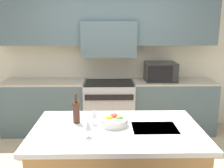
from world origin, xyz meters
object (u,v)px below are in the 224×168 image
object	(u,v)px
wine_glass_near	(88,126)
wine_glass_far	(94,114)
range_stove	(109,107)
fruit_bowl	(114,121)
microwave	(160,72)
wine_bottle	(76,112)

from	to	relation	value
wine_glass_near	wine_glass_far	world-z (taller)	same
wine_glass_far	wine_glass_near	bearing A→B (deg)	-97.70
wine_glass_near	range_stove	bearing A→B (deg)	84.67
range_stove	fruit_bowl	distance (m)	1.94
wine_glass_far	microwave	bearing A→B (deg)	60.56
wine_glass_far	fruit_bowl	distance (m)	0.22
microwave	range_stove	bearing A→B (deg)	-178.81
microwave	wine_bottle	distance (m)	2.21
fruit_bowl	range_stove	bearing A→B (deg)	91.28
range_stove	wine_glass_far	size ratio (longest dim) A/B	5.44
wine_bottle	fruit_bowl	bearing A→B (deg)	-11.04
wine_glass_near	wine_bottle	bearing A→B (deg)	112.43
range_stove	wine_glass_near	distance (m)	2.24
microwave	wine_bottle	xyz separation A→B (m)	(-1.24, -1.82, -0.08)
microwave	wine_glass_near	world-z (taller)	microwave
wine_bottle	wine_glass_near	xyz separation A→B (m)	(0.15, -0.35, -0.00)
wine_glass_near	fruit_bowl	size ratio (longest dim) A/B	0.61
wine_glass_near	wine_glass_far	bearing A→B (deg)	82.30
wine_bottle	range_stove	bearing A→B (deg)	79.11
microwave	wine_bottle	bearing A→B (deg)	-124.35
range_stove	wine_glass_far	bearing A→B (deg)	-94.95
range_stove	wine_glass_far	xyz separation A→B (m)	(-0.16, -1.86, 0.55)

